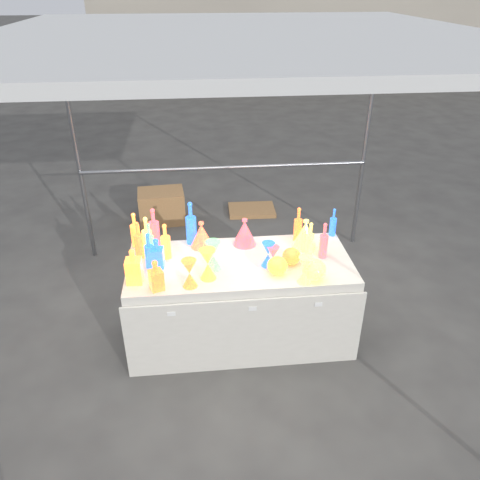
{
  "coord_description": "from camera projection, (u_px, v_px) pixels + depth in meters",
  "views": [
    {
      "loc": [
        -0.33,
        -3.17,
        2.76
      ],
      "look_at": [
        0.0,
        0.0,
        0.95
      ],
      "focal_mm": 35.0,
      "sensor_mm": 36.0,
      "label": 1
    }
  ],
  "objects": [
    {
      "name": "decanter_0",
      "position": [
        134.0,
        266.0,
        3.45
      ],
      "size": [
        0.12,
        0.12,
        0.28
      ],
      "primitive_type": null,
      "rotation": [
        0.0,
        0.0,
        -0.03
      ],
      "color": "red",
      "rests_on": "display_table"
    },
    {
      "name": "canopy_tent",
      "position": [
        240.0,
        43.0,
        2.97
      ],
      "size": [
        3.15,
        3.15,
        2.46
      ],
      "color": "gray",
      "rests_on": "ground"
    },
    {
      "name": "bottle_6",
      "position": [
        166.0,
        241.0,
        3.75
      ],
      "size": [
        0.09,
        0.09,
        0.31
      ],
      "primitive_type": null,
      "rotation": [
        0.0,
        0.0,
        -0.14
      ],
      "color": "red",
      "rests_on": "display_table"
    },
    {
      "name": "bottle_5",
      "position": [
        150.0,
        241.0,
        3.73
      ],
      "size": [
        0.07,
        0.07,
        0.32
      ],
      "primitive_type": null,
      "rotation": [
        0.0,
        0.0,
        -0.08
      ],
      "color": "#A52196",
      "rests_on": "display_table"
    },
    {
      "name": "globe_2",
      "position": [
        291.0,
        257.0,
        3.71
      ],
      "size": [
        0.2,
        0.2,
        0.12
      ],
      "primitive_type": null,
      "rotation": [
        0.0,
        0.0,
        -0.41
      ],
      "color": "#FFA31A",
      "rests_on": "display_table"
    },
    {
      "name": "lampshade_2",
      "position": [
        245.0,
        232.0,
        3.95
      ],
      "size": [
        0.23,
        0.23,
        0.24
      ],
      "primitive_type": null,
      "rotation": [
        0.0,
        0.0,
        0.16
      ],
      "color": "#201DA9",
      "rests_on": "display_table"
    },
    {
      "name": "bottle_4",
      "position": [
        147.0,
        236.0,
        3.79
      ],
      "size": [
        0.08,
        0.08,
        0.34
      ],
      "primitive_type": null,
      "rotation": [
        0.0,
        0.0,
        -0.05
      ],
      "color": "teal",
      "rests_on": "display_table"
    },
    {
      "name": "cardboard_box_flat",
      "position": [
        252.0,
        210.0,
        6.25
      ],
      "size": [
        0.62,
        0.45,
        0.05
      ],
      "primitive_type": "cube",
      "rotation": [
        0.0,
        0.0,
        -0.03
      ],
      "color": "#A97B4C",
      "rests_on": "ground"
    },
    {
      "name": "ground",
      "position": [
        240.0,
        333.0,
        4.13
      ],
      "size": [
        80.0,
        80.0,
        0.0
      ],
      "primitive_type": "plane",
      "color": "#5D5B56",
      "rests_on": "ground"
    },
    {
      "name": "display_table",
      "position": [
        240.0,
        300.0,
        3.94
      ],
      "size": [
        1.84,
        0.83,
        0.75
      ],
      "color": "silver",
      "rests_on": "ground"
    },
    {
      "name": "bottle_9",
      "position": [
        298.0,
        224.0,
        3.99
      ],
      "size": [
        0.07,
        0.07,
        0.31
      ],
      "primitive_type": null,
      "rotation": [
        0.0,
        0.0,
        0.05
      ],
      "color": "#FFA31A",
      "rests_on": "display_table"
    },
    {
      "name": "hourglass_0",
      "position": [
        189.0,
        273.0,
        3.42
      ],
      "size": [
        0.14,
        0.14,
        0.22
      ],
      "primitive_type": null,
      "rotation": [
        0.0,
        0.0,
        0.3
      ],
      "color": "#FFA31A",
      "rests_on": "display_table"
    },
    {
      "name": "decanter_2",
      "position": [
        157.0,
        253.0,
        3.64
      ],
      "size": [
        0.11,
        0.11,
        0.25
      ],
      "primitive_type": null,
      "rotation": [
        0.0,
        0.0,
        -0.06
      ],
      "color": "#188642",
      "rests_on": "display_table"
    },
    {
      "name": "globe_0",
      "position": [
        277.0,
        267.0,
        3.58
      ],
      "size": [
        0.19,
        0.19,
        0.13
      ],
      "primitive_type": null,
      "rotation": [
        0.0,
        0.0,
        -0.22
      ],
      "color": "red",
      "rests_on": "display_table"
    },
    {
      "name": "bottle_3",
      "position": [
        154.0,
        227.0,
        3.92
      ],
      "size": [
        0.11,
        0.11,
        0.34
      ],
      "primitive_type": null,
      "rotation": [
        0.0,
        0.0,
        -0.27
      ],
      "color": "#201DA9",
      "rests_on": "display_table"
    },
    {
      "name": "cardboard_box_closed",
      "position": [
        162.0,
        206.0,
        5.94
      ],
      "size": [
        0.6,
        0.46,
        0.41
      ],
      "primitive_type": "cube",
      "rotation": [
        0.0,
        0.0,
        0.08
      ],
      "color": "#A97B4C",
      "rests_on": "ground"
    },
    {
      "name": "decanter_1",
      "position": [
        156.0,
        275.0,
        3.38
      ],
      "size": [
        0.12,
        0.12,
        0.25
      ],
      "primitive_type": null,
      "rotation": [
        0.0,
        0.0,
        0.35
      ],
      "color": "#FFA31A",
      "rests_on": "display_table"
    },
    {
      "name": "hourglass_5",
      "position": [
        268.0,
        254.0,
        3.66
      ],
      "size": [
        0.13,
        0.13,
        0.21
      ],
      "primitive_type": null,
      "rotation": [
        0.0,
        0.0,
        0.25
      ],
      "color": "#188642",
      "rests_on": "display_table"
    },
    {
      "name": "hourglass_4",
      "position": [
        208.0,
        264.0,
        3.5
      ],
      "size": [
        0.13,
        0.13,
        0.25
      ],
      "primitive_type": null,
      "rotation": [
        0.0,
        0.0,
        0.01
      ],
      "color": "red",
      "rests_on": "display_table"
    },
    {
      "name": "bottle_7",
      "position": [
        149.0,
        250.0,
        3.62
      ],
      "size": [
        0.09,
        0.09,
        0.3
      ],
      "primitive_type": null,
      "rotation": [
        0.0,
        0.0,
        0.37
      ],
      "color": "#188642",
      "rests_on": "display_table"
    },
    {
      "name": "hourglass_3",
      "position": [
        213.0,
        255.0,
        3.61
      ],
      "size": [
        0.12,
        0.12,
        0.25
      ],
      "primitive_type": null,
      "rotation": [
        0.0,
        0.0,
        -0.0
      ],
      "color": "#A52196",
      "rests_on": "display_table"
    },
    {
      "name": "bottle_10",
      "position": [
        324.0,
        240.0,
        3.75
      ],
      "size": [
        0.09,
        0.09,
        0.31
      ],
      "primitive_type": null,
      "rotation": [
        0.0,
        0.0,
        -0.26
      ],
      "color": "#201DA9",
      "rests_on": "display_table"
    },
    {
      "name": "bottle_11",
      "position": [
        310.0,
        239.0,
        3.79
      ],
      "size": [
        0.09,
        0.09,
        0.29
      ],
      "primitive_type": null,
      "rotation": [
        0.0,
        0.0,
        -0.36
      ],
      "color": "teal",
      "rests_on": "display_table"
    },
    {
      "name": "lampshade_0",
      "position": [
        202.0,
        234.0,
        3.92
      ],
      "size": [
        0.19,
        0.19,
        0.23
      ],
      "primitive_type": null,
      "rotation": [
        0.0,
        0.0,
        -0.01
      ],
      "color": "yellow",
      "rests_on": "display_table"
    },
    {
      "name": "bottle_8",
      "position": [
        333.0,
        222.0,
        4.09
      ],
      "size": [
        0.08,
        0.08,
        0.26
      ],
      "primitive_type": null,
      "rotation": [
        0.0,
        0.0,
        0.42
      ],
      "color": "#188642",
      "rests_on": "display_table"
    },
    {
      "name": "bottle_1",
      "position": [
        191.0,
        223.0,
        3.94
      ],
      "size": [
        0.09,
        0.09,
        0.38
      ],
      "primitive_type": null,
      "rotation": [
        0.0,
        0.0,
        0.04
      ],
      "color": "#188642",
      "rests_on": "display_table"
    },
    {
      "name": "hourglass_1",
      "position": [
        273.0,
        258.0,
        3.63
      ],
      "size": [
        0.12,
        0.12,
        0.19
      ],
      "primitive_type": null,
      "rotation": [
        0.0,
        0.0,
        -0.23
      ],
      "color": "#201DA9",
      "rests_on": "display_table"
    },
    {
      "name": "globe_1",
      "position": [
        314.0,
        271.0,
        3.51
      ],
      "size": [
        0.23,
        0.23,
        0.15
      ],
      "primitive_type": null,
      "rotation": [
        0.0,
        0.0,
        0.26
      ],
      "color": "teal",
      "rests_on": "display_table"
    },
    {
      "name": "hourglass_2",
      "position": [
        305.0,
        270.0,
        3.46
      ],
      "size": [
        0.14,
        0.14,
        0.22
      ],
      "primitive_type": null,
      "rotation": [
        0.0,
        0.0,
        -0.42
      ],
      "color": "teal",
      "rests_on": "display_table"
    },
    {
      "name": "bottle_0",
      "position": [
        135.0,
        230.0,
        3.92
      ],
      "size": [
        0.08,
        0.08,
        0.31
      ],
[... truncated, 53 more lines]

